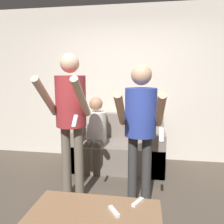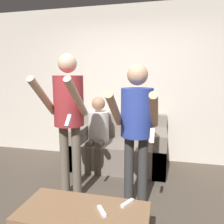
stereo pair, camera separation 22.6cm
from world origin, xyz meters
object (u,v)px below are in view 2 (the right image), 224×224
Objects in this scene: couch at (120,149)px; remote_near at (102,211)px; person_standing_left at (68,110)px; person_standing_right at (136,120)px; coffee_table at (83,214)px; remote_far at (128,203)px; person_seated at (98,129)px.

couch reaches higher than remote_near.
person_standing_left is (-0.40, -1.09, 0.81)m from couch.
person_standing_right is 1.08m from coffee_table.
person_standing_left is at bearing 120.76° from coffee_table.
remote_near is at bearing -103.35° from person_standing_right.
coffee_table is at bearing -113.97° from person_standing_right.
couch reaches higher than remote_far.
person_standing_left is 1.08× the size of person_standing_right.
person_standing_right is (0.40, -1.10, 0.73)m from couch.
person_standing_right is at bearing 66.03° from coffee_table.
person_seated is 1.78m from coffee_table.
person_seated is at bearing 107.91° from remote_near.
remote_far is at bearing -89.40° from person_standing_right.
person_standing_left is at bearing 179.76° from person_standing_right.
remote_far is (0.01, -0.60, -0.62)m from person_standing_right.
person_standing_right is at bearing 90.60° from remote_far.
person_standing_left reaches higher than coffee_table.
person_standing_left reaches higher than person_seated.
person_seated is 7.92× the size of remote_far.
person_seated is (0.07, 0.93, -0.46)m from person_standing_left.
remote_near is (0.16, 0.00, 0.05)m from coffee_table.
person_seated reaches higher than remote_far.
person_seated reaches higher than couch.
remote_near is 0.97× the size of remote_far.
person_seated is (-0.73, 0.94, -0.37)m from person_standing_right.
person_standing_right is 11.29× the size of remote_near.
coffee_table is at bearing -154.33° from remote_far.
coffee_table is at bearing -178.89° from remote_near.
remote_far is at bearing -64.35° from person_seated.
person_standing_right reaches higher than couch.
remote_far is (0.74, -1.54, -0.25)m from person_seated.
remote_near is 0.25m from remote_far.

